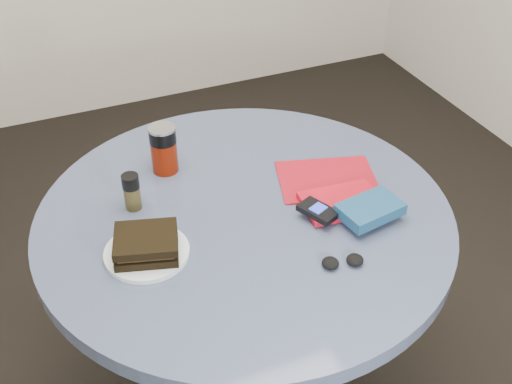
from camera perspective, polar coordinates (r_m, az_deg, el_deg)
name	(u,v)px	position (r m, az deg, el deg)	size (l,w,h in m)	color
table	(245,262)	(1.65, -0.97, -6.20)	(1.00, 1.00, 0.75)	black
plate	(147,253)	(1.44, -9.68, -5.33)	(0.19, 0.19, 0.01)	silver
sandwich	(146,244)	(1.41, -9.73, -4.59)	(0.16, 0.15, 0.05)	black
soda_can	(164,149)	(1.66, -8.20, 3.80)	(0.09, 0.09, 0.13)	maroon
pepper_grinder	(132,192)	(1.55, -10.99, 0.04)	(0.04, 0.04, 0.09)	#3D351A
magazine	(327,179)	(1.65, 6.34, 1.14)	(0.25, 0.18, 0.00)	maroon
red_book	(341,202)	(1.56, 7.60, -0.91)	(0.19, 0.12, 0.02)	#AB0D1D
novel	(370,209)	(1.51, 10.11, -1.53)	(0.14, 0.09, 0.03)	navy
mp3_player	(318,211)	(1.50, 5.54, -1.68)	(0.09, 0.11, 0.02)	black
headphones	(343,262)	(1.40, 7.71, -6.15)	(0.10, 0.06, 0.02)	black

